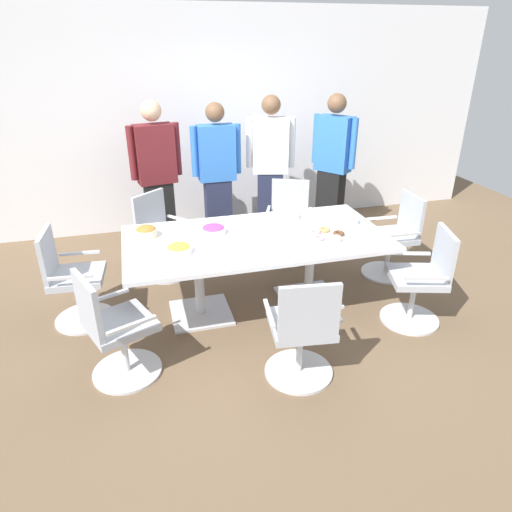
# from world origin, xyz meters

# --- Properties ---
(ground_plane) EXTENTS (10.00, 10.00, 0.01)m
(ground_plane) POSITION_xyz_m (0.00, 0.00, -0.01)
(ground_plane) COLOR brown
(back_wall) EXTENTS (8.00, 0.10, 2.80)m
(back_wall) POSITION_xyz_m (0.00, 2.40, 1.40)
(back_wall) COLOR white
(back_wall) RESTS_ON ground
(conference_table) EXTENTS (2.40, 1.20, 0.75)m
(conference_table) POSITION_xyz_m (0.00, 0.00, 0.63)
(conference_table) COLOR silver
(conference_table) RESTS_ON ground
(office_chair_0) EXTENTS (0.67, 0.67, 0.91)m
(office_chair_0) POSITION_xyz_m (1.38, -0.64, 0.41)
(office_chair_0) COLOR silver
(office_chair_0) RESTS_ON ground
(office_chair_1) EXTENTS (0.56, 0.56, 0.91)m
(office_chair_1) POSITION_xyz_m (1.65, 0.27, 0.41)
(office_chair_1) COLOR silver
(office_chair_1) RESTS_ON ground
(office_chair_2) EXTENTS (0.71, 0.71, 0.91)m
(office_chair_2) POSITION_xyz_m (0.68, 1.01, 0.41)
(office_chair_2) COLOR silver
(office_chair_2) RESTS_ON ground
(office_chair_3) EXTENTS (0.76, 0.76, 0.91)m
(office_chair_3) POSITION_xyz_m (-0.81, 0.97, 0.41)
(office_chair_3) COLOR silver
(office_chair_3) RESTS_ON ground
(office_chair_4) EXTENTS (0.58, 0.58, 0.91)m
(office_chair_4) POSITION_xyz_m (-1.68, 0.20, 0.41)
(office_chair_4) COLOR silver
(office_chair_4) RESTS_ON ground
(office_chair_5) EXTENTS (0.70, 0.70, 0.91)m
(office_chair_5) POSITION_xyz_m (-1.30, -0.71, 0.41)
(office_chair_5) COLOR silver
(office_chair_5) RESTS_ON ground
(office_chair_6) EXTENTS (0.60, 0.60, 0.91)m
(office_chair_6) POSITION_xyz_m (0.06, -1.10, 0.41)
(office_chair_6) COLOR silver
(office_chair_6) RESTS_ON ground
(person_standing_0) EXTENTS (0.61, 0.30, 1.79)m
(person_standing_0) POSITION_xyz_m (-0.76, 1.65, 0.94)
(person_standing_0) COLOR black
(person_standing_0) RESTS_ON ground
(person_standing_1) EXTENTS (0.61, 0.23, 1.74)m
(person_standing_1) POSITION_xyz_m (-0.04, 1.65, 0.91)
(person_standing_1) COLOR #232842
(person_standing_1) RESTS_ON ground
(person_standing_2) EXTENTS (0.61, 0.32, 1.80)m
(person_standing_2) POSITION_xyz_m (0.66, 1.72, 0.94)
(person_standing_2) COLOR #232842
(person_standing_2) RESTS_ON ground
(person_standing_3) EXTENTS (0.44, 0.54, 1.81)m
(person_standing_3) POSITION_xyz_m (1.45, 1.56, 0.95)
(person_standing_3) COLOR black
(person_standing_3) RESTS_ON ground
(snack_bowl_candy_mix) EXTENTS (0.23, 0.23, 0.08)m
(snack_bowl_candy_mix) POSITION_xyz_m (-0.37, 0.18, 0.79)
(snack_bowl_candy_mix) COLOR white
(snack_bowl_candy_mix) RESTS_ON conference_table
(snack_bowl_pretzels) EXTENTS (0.20, 0.20, 0.11)m
(snack_bowl_pretzels) POSITION_xyz_m (-0.97, 0.27, 0.80)
(snack_bowl_pretzels) COLOR beige
(snack_bowl_pretzels) RESTS_ON conference_table
(snack_bowl_chips_yellow) EXTENTS (0.22, 0.22, 0.08)m
(snack_bowl_chips_yellow) POSITION_xyz_m (-0.72, -0.17, 0.79)
(snack_bowl_chips_yellow) COLOR white
(snack_bowl_chips_yellow) RESTS_ON conference_table
(donut_platter) EXTENTS (0.33, 0.33, 0.04)m
(donut_platter) POSITION_xyz_m (0.62, -0.18, 0.77)
(donut_platter) COLOR white
(donut_platter) RESTS_ON conference_table
(plate_stack) EXTENTS (0.22, 0.22, 0.05)m
(plate_stack) POSITION_xyz_m (0.97, 0.09, 0.78)
(plate_stack) COLOR white
(plate_stack) RESTS_ON conference_table
(napkin_pile) EXTENTS (0.16, 0.16, 0.09)m
(napkin_pile) POSITION_xyz_m (0.45, 0.38, 0.79)
(napkin_pile) COLOR white
(napkin_pile) RESTS_ON conference_table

